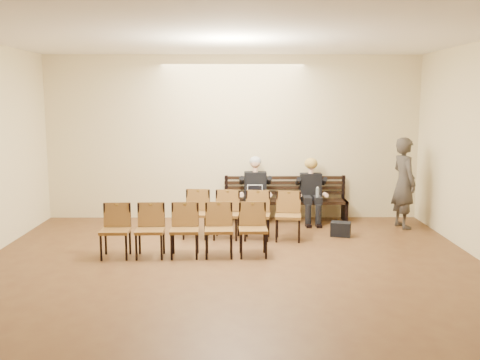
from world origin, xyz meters
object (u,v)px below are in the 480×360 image
object	(u,v)px
seated_woman	(311,193)
passerby	(404,176)
bench	(285,211)
chair_row_back	(185,230)
chair_row_front	(242,215)
laptop	(255,198)
bag	(341,229)
water_bottle	(317,199)
seated_man	(255,190)

from	to	relation	value
seated_woman	passerby	size ratio (longest dim) A/B	0.61
bench	chair_row_back	world-z (taller)	chair_row_back
seated_woman	chair_row_front	world-z (taller)	seated_woman
laptop	chair_row_front	xyz separation A→B (m)	(-0.29, -1.12, -0.12)
bag	chair_row_front	distance (m)	1.91
seated_woman	bag	xyz separation A→B (m)	(0.41, -1.17, -0.50)
bench	water_bottle	distance (m)	0.81
seated_man	chair_row_back	bearing A→B (deg)	-116.68
seated_man	bag	world-z (taller)	seated_man
passerby	chair_row_back	bearing A→B (deg)	102.83
laptop	water_bottle	size ratio (longest dim) A/B	1.44
laptop	passerby	bearing A→B (deg)	-12.05
laptop	chair_row_back	xyz separation A→B (m)	(-1.23, -2.25, -0.12)
seated_woman	chair_row_back	size ratio (longest dim) A/B	0.47
seated_man	water_bottle	size ratio (longest dim) A/B	6.21
chair_row_front	chair_row_back	distance (m)	1.48
laptop	bag	xyz separation A→B (m)	(1.59, -0.93, -0.43)
bench	passerby	size ratio (longest dim) A/B	1.24
seated_woman	seated_man	bearing A→B (deg)	180.00
passerby	bench	bearing A→B (deg)	62.77
bench	chair_row_front	size ratio (longest dim) A/B	1.19
bench	seated_woman	distance (m)	0.68
seated_woman	laptop	xyz separation A→B (m)	(-1.18, -0.24, -0.07)
bag	chair_row_back	xyz separation A→B (m)	(-2.82, -1.32, 0.31)
passerby	chair_row_back	xyz separation A→B (m)	(-4.21, -2.01, -0.61)
chair_row_front	seated_woman	bearing A→B (deg)	49.18
seated_woman	bag	world-z (taller)	seated_woman
seated_man	seated_woman	xyz separation A→B (m)	(1.17, 0.00, -0.06)
seated_woman	chair_row_front	size ratio (longest dim) A/B	0.58
bag	chair_row_back	bearing A→B (deg)	-154.99
bench	water_bottle	size ratio (longest dim) A/B	11.67
bench	bag	bearing A→B (deg)	-54.19
seated_man	passerby	world-z (taller)	passerby
seated_man	chair_row_front	size ratio (longest dim) A/B	0.63
seated_man	laptop	xyz separation A→B (m)	(-0.01, -0.24, -0.13)
chair_row_back	seated_woman	bearing A→B (deg)	44.13
seated_man	water_bottle	world-z (taller)	seated_man
seated_woman	water_bottle	world-z (taller)	seated_woman
bag	bench	bearing A→B (deg)	125.81
water_bottle	chair_row_front	bearing A→B (deg)	-145.82
laptop	chair_row_front	bearing A→B (deg)	-111.77
laptop	chair_row_front	world-z (taller)	chair_row_front
seated_woman	passerby	world-z (taller)	passerby
bench	seated_woman	size ratio (longest dim) A/B	2.05
laptop	chair_row_front	distance (m)	1.16
bench	seated_man	distance (m)	0.81
seated_woman	chair_row_back	bearing A→B (deg)	-134.22
water_bottle	chair_row_front	xyz separation A→B (m)	(-1.56, -1.06, -0.11)
seated_man	passerby	xyz separation A→B (m)	(2.96, -0.48, 0.36)
bench	laptop	xyz separation A→B (m)	(-0.66, -0.36, 0.34)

